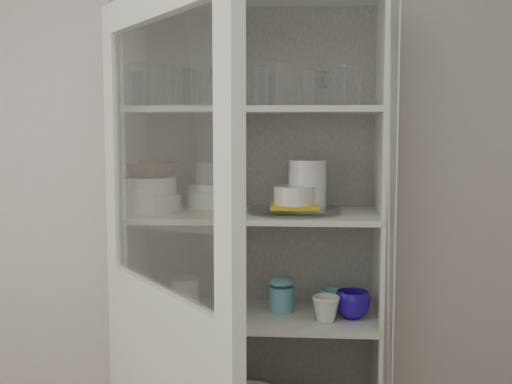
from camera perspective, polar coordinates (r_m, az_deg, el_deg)
The scene contains 32 objects.
wall_back at distance 2.72m, azimuth -3.84°, elevation -0.29°, with size 3.60×0.02×2.60m, color beige.
pantry_cabinet at distance 2.60m, azimuth 0.11°, elevation -8.60°, with size 1.00×0.45×2.10m.
cupboard_door at distance 2.04m, azimuth -8.12°, elevation -14.74°, with size 0.57×0.75×2.00m.
tumbler_0 at distance 2.40m, azimuth -10.21°, elevation 8.97°, with size 0.06×0.06×0.12m, color silver.
tumbler_1 at distance 2.38m, azimuth -10.35°, elevation 9.36°, with size 0.08×0.08×0.15m, color silver.
tumbler_2 at distance 2.34m, azimuth 0.50°, elevation 9.37°, with size 0.07×0.07×0.14m, color silver.
tumbler_3 at distance 2.31m, azimuth 2.42°, elevation 9.54°, with size 0.08×0.08×0.15m, color silver.
tumbler_4 at distance 2.32m, azimuth 4.61°, elevation 9.22°, with size 0.06×0.06×0.13m, color silver.
tumbler_5 at distance 2.30m, azimuth 8.45°, elevation 9.39°, with size 0.07×0.07×0.14m, color silver.
tumbler_6 at distance 2.30m, azimuth 7.35°, elevation 9.26°, with size 0.07×0.07×0.13m, color silver.
tumbler_7 at distance 2.50m, azimuth -9.57°, elevation 9.02°, with size 0.07×0.07×0.14m, color silver.
tumbler_8 at distance 2.50m, azimuth -5.65°, elevation 9.13°, with size 0.07×0.07×0.15m, color silver.
tumbler_9 at distance 2.46m, azimuth 0.63°, elevation 9.16°, with size 0.07×0.07×0.14m, color silver.
tumbler_10 at distance 2.47m, azimuth -2.03°, elevation 9.26°, with size 0.08×0.08×0.15m, color silver.
goblet_0 at distance 2.62m, azimuth -6.06°, elevation 9.32°, with size 0.08×0.08×0.18m, color silver, non-canonical shape.
goblet_1 at distance 2.56m, azimuth -3.31°, elevation 9.46°, with size 0.08×0.08×0.18m, color silver, non-canonical shape.
goblet_2 at distance 2.56m, azimuth 6.54°, elevation 9.16°, with size 0.07×0.07×0.16m, color silver, non-canonical shape.
goblet_3 at distance 2.52m, azimuth 5.90°, elevation 9.23°, with size 0.07×0.07×0.16m, color silver, non-canonical shape.
plate_stack_front at distance 2.50m, azimuth -9.50°, elevation -0.97°, with size 0.25×0.25×0.07m, color silver.
plate_stack_back at distance 2.62m, azimuth -4.07°, elevation -0.29°, with size 0.19×0.19×0.10m, color silver.
cream_bowl at distance 2.49m, azimuth -9.53°, elevation 0.58°, with size 0.21×0.21×0.07m, color white.
terracotta_bowl at distance 2.49m, azimuth -9.55°, elevation 1.98°, with size 0.23×0.23×0.06m, color brown.
glass_platter at distance 2.45m, azimuth 3.45°, elevation -1.64°, with size 0.35×0.35×0.02m, color silver.
yellow_trivet at distance 2.44m, azimuth 3.45°, elevation -1.25°, with size 0.18×0.18×0.01m, color gold.
white_ramekin at distance 2.44m, azimuth 3.46°, elevation -0.29°, with size 0.16×0.16×0.07m, color silver.
grey_bowl_stack at distance 2.48m, azimuth 4.60°, elevation 0.55°, with size 0.14×0.14×0.20m, color white.
mug_blue at distance 2.51m, azimuth 8.56°, elevation -9.86°, with size 0.13×0.13×0.10m, color navy.
mug_teal at distance 2.58m, azimuth 6.85°, elevation -9.58°, with size 0.10×0.10×0.09m, color teal.
mug_white at distance 2.45m, azimuth 6.25°, elevation -10.29°, with size 0.10×0.10×0.10m, color silver.
teal_jar at distance 2.56m, azimuth 2.29°, elevation -9.27°, with size 0.10×0.10×0.12m.
measuring_cups at distance 2.50m, azimuth -5.95°, elevation -10.63°, with size 0.10×0.10×0.04m, color #A2A4AD.
white_canister at distance 2.58m, azimuth -6.32°, elevation -9.05°, with size 0.11×0.11×0.13m, color silver.
Camera 1 is at (0.39, -1.18, 1.58)m, focal length 45.00 mm.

